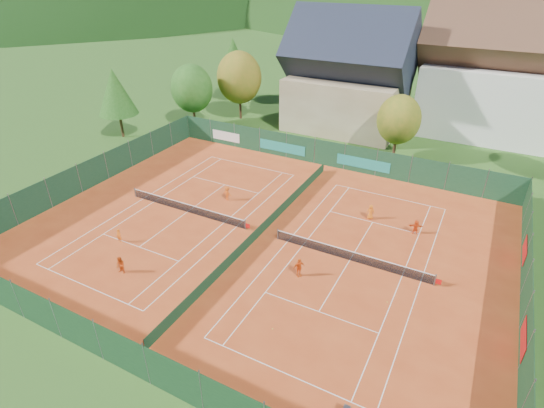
{
  "coord_description": "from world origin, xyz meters",
  "views": [
    {
      "loc": [
        15.1,
        -26.63,
        20.47
      ],
      "look_at": [
        0.0,
        2.0,
        2.0
      ],
      "focal_mm": 28.0,
      "sensor_mm": 36.0,
      "label": 1
    }
  ],
  "objects_px": {
    "chalet": "(348,79)",
    "hotel_block_a": "(506,80)",
    "player_left_near": "(119,236)",
    "player_left_far": "(227,193)",
    "player_left_mid": "(120,265)",
    "player_right_near": "(299,267)",
    "player_right_far_b": "(416,227)",
    "player_right_far_a": "(371,212)"
  },
  "relations": [
    {
      "from": "chalet",
      "to": "hotel_block_a",
      "type": "xyz_separation_m",
      "value": [
        19.0,
        6.0,
        0.76
      ]
    },
    {
      "from": "player_left_near",
      "to": "player_left_far",
      "type": "height_order",
      "value": "player_left_far"
    },
    {
      "from": "player_left_mid",
      "to": "player_right_near",
      "type": "height_order",
      "value": "player_right_near"
    },
    {
      "from": "player_left_near",
      "to": "player_right_near",
      "type": "distance_m",
      "value": 15.42
    },
    {
      "from": "hotel_block_a",
      "to": "player_left_far",
      "type": "bearing_deg",
      "value": -124.24
    },
    {
      "from": "player_left_far",
      "to": "player_right_far_b",
      "type": "relative_size",
      "value": 1.1
    },
    {
      "from": "player_right_far_b",
      "to": "chalet",
      "type": "bearing_deg",
      "value": -75.71
    },
    {
      "from": "chalet",
      "to": "player_right_far_a",
      "type": "bearing_deg",
      "value": -65.4
    },
    {
      "from": "player_left_mid",
      "to": "player_right_far_b",
      "type": "relative_size",
      "value": 1.1
    },
    {
      "from": "chalet",
      "to": "player_left_mid",
      "type": "bearing_deg",
      "value": -95.43
    },
    {
      "from": "player_left_near",
      "to": "player_right_near",
      "type": "bearing_deg",
      "value": 6.36
    },
    {
      "from": "player_left_mid",
      "to": "player_right_far_a",
      "type": "bearing_deg",
      "value": 50.1
    },
    {
      "from": "chalet",
      "to": "player_left_near",
      "type": "distance_m",
      "value": 37.73
    },
    {
      "from": "player_left_near",
      "to": "player_right_far_a",
      "type": "relative_size",
      "value": 0.88
    },
    {
      "from": "player_right_near",
      "to": "chalet",
      "type": "bearing_deg",
      "value": 50.17
    },
    {
      "from": "player_left_near",
      "to": "player_left_mid",
      "type": "relative_size",
      "value": 0.86
    },
    {
      "from": "hotel_block_a",
      "to": "player_right_far_a",
      "type": "bearing_deg",
      "value": -106.12
    },
    {
      "from": "player_left_far",
      "to": "player_right_near",
      "type": "bearing_deg",
      "value": 150.47
    },
    {
      "from": "chalet",
      "to": "hotel_block_a",
      "type": "bearing_deg",
      "value": 17.53
    },
    {
      "from": "chalet",
      "to": "player_left_mid",
      "type": "xyz_separation_m",
      "value": [
        -3.76,
        -39.56,
        -5.89
      ]
    },
    {
      "from": "hotel_block_a",
      "to": "player_right_far_b",
      "type": "xyz_separation_m",
      "value": [
        -4.26,
        -29.69,
        -6.71
      ]
    },
    {
      "from": "chalet",
      "to": "player_left_mid",
      "type": "distance_m",
      "value": 40.17
    },
    {
      "from": "player_right_near",
      "to": "player_right_far_a",
      "type": "xyz_separation_m",
      "value": [
        2.37,
        10.49,
        -0.07
      ]
    },
    {
      "from": "hotel_block_a",
      "to": "player_right_far_a",
      "type": "distance_m",
      "value": 31.03
    },
    {
      "from": "player_left_near",
      "to": "player_right_far_b",
      "type": "distance_m",
      "value": 25.2
    },
    {
      "from": "player_right_near",
      "to": "player_right_far_b",
      "type": "distance_m",
      "value": 11.87
    },
    {
      "from": "hotel_block_a",
      "to": "player_left_mid",
      "type": "bearing_deg",
      "value": -116.54
    },
    {
      "from": "player_right_near",
      "to": "player_right_far_b",
      "type": "relative_size",
      "value": 1.18
    },
    {
      "from": "player_left_far",
      "to": "player_right_near",
      "type": "relative_size",
      "value": 0.93
    },
    {
      "from": "player_left_far",
      "to": "player_right_far_b",
      "type": "distance_m",
      "value": 17.84
    },
    {
      "from": "player_left_far",
      "to": "player_left_near",
      "type": "bearing_deg",
      "value": 73.05
    },
    {
      "from": "player_left_mid",
      "to": "chalet",
      "type": "bearing_deg",
      "value": 85.77
    },
    {
      "from": "player_left_mid",
      "to": "hotel_block_a",
      "type": "bearing_deg",
      "value": 64.65
    },
    {
      "from": "hotel_block_a",
      "to": "player_left_mid",
      "type": "distance_m",
      "value": 51.36
    },
    {
      "from": "player_left_mid",
      "to": "player_left_far",
      "type": "distance_m",
      "value": 13.37
    },
    {
      "from": "player_left_far",
      "to": "player_right_near",
      "type": "distance_m",
      "value": 13.37
    },
    {
      "from": "hotel_block_a",
      "to": "player_left_far",
      "type": "relative_size",
      "value": 14.74
    },
    {
      "from": "player_left_mid",
      "to": "player_right_far_b",
      "type": "bearing_deg",
      "value": 41.81
    },
    {
      "from": "player_left_near",
      "to": "player_left_far",
      "type": "bearing_deg",
      "value": 64.18
    },
    {
      "from": "chalet",
      "to": "player_right_far_a",
      "type": "height_order",
      "value": "chalet"
    },
    {
      "from": "chalet",
      "to": "hotel_block_a",
      "type": "relative_size",
      "value": 0.75
    },
    {
      "from": "player_left_mid",
      "to": "player_right_far_b",
      "type": "xyz_separation_m",
      "value": [
        18.5,
        15.86,
        -0.07
      ]
    }
  ]
}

